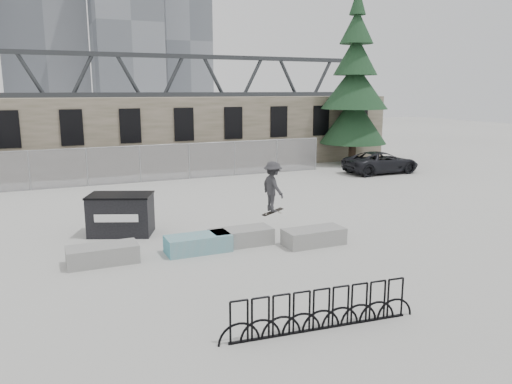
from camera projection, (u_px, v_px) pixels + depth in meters
ground at (217, 247)px, 16.02m from camera, size 120.00×120.00×0.00m
stone_wall at (127, 135)px, 30.12m from camera, size 36.00×2.58×4.50m
chainlink_fence at (140, 163)px, 27.02m from camera, size 22.06×0.06×2.02m
planter_far_left at (103, 254)px, 14.47m from camera, size 2.00×0.90×0.54m
planter_center_left at (198, 243)px, 15.50m from camera, size 2.00×0.90×0.54m
planter_center_right at (241, 236)px, 16.22m from camera, size 2.00×0.90×0.54m
planter_offset at (314, 236)px, 16.23m from camera, size 2.00×0.90×0.54m
dumpster at (121, 214)px, 17.32m from camera, size 2.50×2.04×1.42m
bike_rack at (321, 310)px, 10.43m from camera, size 4.48×0.44×0.90m
spruce_tree at (354, 90)px, 33.13m from camera, size 4.46×4.46×11.50m
skyline_towers at (48, 5)px, 95.53m from camera, size 58.00×28.00×48.00m
truss_bridge at (152, 96)px, 68.44m from camera, size 70.00×3.00×9.80m
suv at (381, 162)px, 30.14m from camera, size 4.70×2.17×1.30m
skateboarder at (273, 187)px, 17.29m from camera, size 0.81×1.19×1.88m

